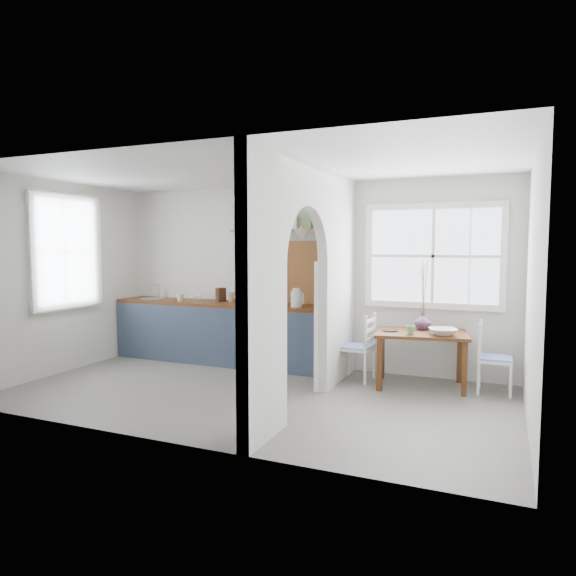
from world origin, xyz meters
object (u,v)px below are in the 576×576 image
at_px(chair_right, 495,358).
at_px(dining_table, 421,359).
at_px(kettle, 296,297).
at_px(vase, 423,321).
at_px(chair_left, 357,347).

bearing_deg(chair_right, dining_table, 93.46).
xyz_separation_m(kettle, vase, (1.68, 0.08, -0.24)).
distance_m(chair_left, vase, 0.90).
distance_m(chair_left, kettle, 1.06).
distance_m(chair_right, kettle, 2.61).
relative_size(chair_right, kettle, 3.27).
bearing_deg(chair_left, dining_table, 93.64).
xyz_separation_m(chair_right, kettle, (-2.54, 0.04, 0.61)).
xyz_separation_m(dining_table, chair_left, (-0.81, 0.01, 0.09)).
bearing_deg(chair_right, vase, 81.24).
relative_size(dining_table, chair_right, 1.30).
bearing_deg(chair_left, chair_right, 96.03).
height_order(chair_left, kettle, kettle).
bearing_deg(dining_table, vase, 83.43).
height_order(kettle, vase, kettle).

